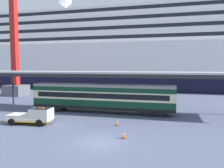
% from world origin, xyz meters
% --- Properties ---
extents(ground_plane, '(400.00, 400.00, 0.00)m').
position_xyz_m(ground_plane, '(0.00, 0.00, 0.00)').
color(ground_plane, slate).
extents(cruise_ship, '(169.33, 28.77, 32.75)m').
position_xyz_m(cruise_ship, '(18.58, 53.09, 11.02)').
color(cruise_ship, black).
rests_on(cruise_ship, ground).
extents(platform_canopy, '(43.23, 5.48, 5.95)m').
position_xyz_m(platform_canopy, '(-3.50, 12.54, 5.70)').
color(platform_canopy, '#BCBCBC').
rests_on(platform_canopy, ground).
extents(train_carriage, '(20.79, 2.81, 4.11)m').
position_xyz_m(train_carriage, '(-3.50, 12.12, 2.30)').
color(train_carriage, black).
rests_on(train_carriage, ground).
extents(service_truck, '(5.38, 2.67, 2.02)m').
position_xyz_m(service_truck, '(-9.32, 3.96, 0.99)').
color(service_truck, silver).
rests_on(service_truck, ground).
extents(traffic_cone_near, '(0.36, 0.36, 0.72)m').
position_xyz_m(traffic_cone_near, '(1.86, 1.44, 0.36)').
color(traffic_cone_near, black).
rests_on(traffic_cone_near, ground).
extents(traffic_cone_mid, '(0.36, 0.36, 0.75)m').
position_xyz_m(traffic_cone_mid, '(0.30, 5.56, 0.37)').
color(traffic_cone_mid, black).
rests_on(traffic_cone_mid, ground).
extents(dockside_crane, '(13.93, 4.40, 55.17)m').
position_xyz_m(dockside_crane, '(-27.65, 25.16, 18.13)').
color(dockside_crane, '#595960').
rests_on(dockside_crane, ground).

